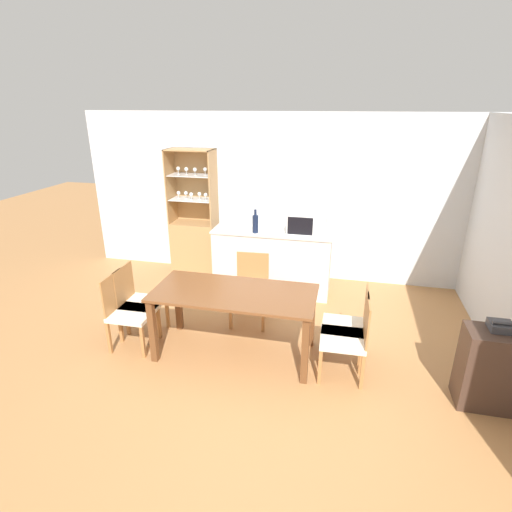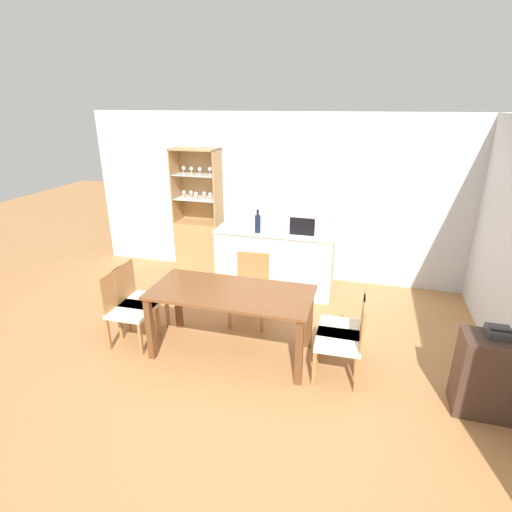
{
  "view_description": "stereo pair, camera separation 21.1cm",
  "coord_description": "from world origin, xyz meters",
  "views": [
    {
      "loc": [
        0.82,
        -3.44,
        2.67
      ],
      "look_at": [
        -0.23,
        1.11,
        0.87
      ],
      "focal_mm": 28.0,
      "sensor_mm": 36.0,
      "label": 1
    },
    {
      "loc": [
        1.02,
        -3.39,
        2.67
      ],
      "look_at": [
        -0.23,
        1.11,
        0.87
      ],
      "focal_mm": 28.0,
      "sensor_mm": 36.0,
      "label": 2
    }
  ],
  "objects": [
    {
      "name": "ground_plane",
      "position": [
        0.0,
        0.0,
        0.0
      ],
      "size": [
        18.0,
        18.0,
        0.0
      ],
      "primitive_type": "plane",
      "color": "#B27A47"
    },
    {
      "name": "wall_back",
      "position": [
        0.0,
        2.63,
        1.27
      ],
      "size": [
        6.8,
        0.06,
        2.55
      ],
      "color": "silver",
      "rests_on": "ground_plane"
    },
    {
      "name": "kitchen_counter",
      "position": [
        -0.18,
        1.95,
        0.48
      ],
      "size": [
        1.73,
        0.53,
        0.95
      ],
      "color": "silver",
      "rests_on": "ground_plane"
    },
    {
      "name": "display_cabinet",
      "position": [
        -1.56,
        2.41,
        0.59
      ],
      "size": [
        0.73,
        0.4,
        2.01
      ],
      "color": "tan",
      "rests_on": "ground_plane"
    },
    {
      "name": "dining_table",
      "position": [
        -0.28,
        0.27,
        0.66
      ],
      "size": [
        1.76,
        0.81,
        0.77
      ],
      "color": "brown",
      "rests_on": "ground_plane"
    },
    {
      "name": "dining_chair_side_right_near",
      "position": [
        0.95,
        0.15,
        0.44
      ],
      "size": [
        0.46,
        0.46,
        0.88
      ],
      "rotation": [
        0.0,
        0.0,
        1.6
      ],
      "color": "beige",
      "rests_on": "ground_plane"
    },
    {
      "name": "dining_chair_side_right_far",
      "position": [
        0.95,
        0.39,
        0.44
      ],
      "size": [
        0.45,
        0.45,
        0.88
      ],
      "rotation": [
        0.0,
        0.0,
        1.56
      ],
      "color": "beige",
      "rests_on": "ground_plane"
    },
    {
      "name": "dining_chair_side_left_far",
      "position": [
        -1.5,
        0.39,
        0.44
      ],
      "size": [
        0.46,
        0.46,
        0.88
      ],
      "rotation": [
        0.0,
        0.0,
        -1.55
      ],
      "color": "beige",
      "rests_on": "ground_plane"
    },
    {
      "name": "dining_chair_head_far",
      "position": [
        -0.28,
        1.02,
        0.44
      ],
      "size": [
        0.48,
        0.48,
        0.88
      ],
      "rotation": [
        0.0,
        0.0,
        3.2
      ],
      "color": "beige",
      "rests_on": "ground_plane"
    },
    {
      "name": "dining_chair_side_left_near",
      "position": [
        -1.5,
        0.15,
        0.44
      ],
      "size": [
        0.46,
        0.46,
        0.88
      ],
      "rotation": [
        0.0,
        0.0,
        -1.56
      ],
      "color": "beige",
      "rests_on": "ground_plane"
    },
    {
      "name": "microwave",
      "position": [
        0.31,
        1.95,
        1.09
      ],
      "size": [
        0.54,
        0.33,
        0.28
      ],
      "color": "silver",
      "rests_on": "kitchen_counter"
    },
    {
      "name": "wine_bottle",
      "position": [
        -0.4,
        1.81,
        1.08
      ],
      "size": [
        0.08,
        0.08,
        0.33
      ],
      "color": "#141E38",
      "rests_on": "kitchen_counter"
    },
    {
      "name": "side_cabinet",
      "position": [
        2.26,
        0.0,
        0.39
      ],
      "size": [
        0.58,
        0.35,
        0.77
      ],
      "color": "#422D23",
      "rests_on": "ground_plane"
    },
    {
      "name": "telephone",
      "position": [
        2.25,
        0.05,
        0.81
      ],
      "size": [
        0.2,
        0.19,
        0.11
      ],
      "color": "#38383D",
      "rests_on": "side_cabinet"
    }
  ]
}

